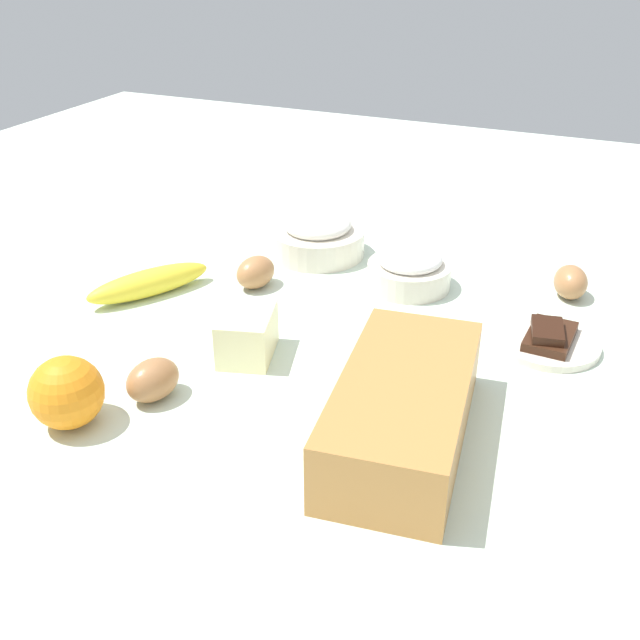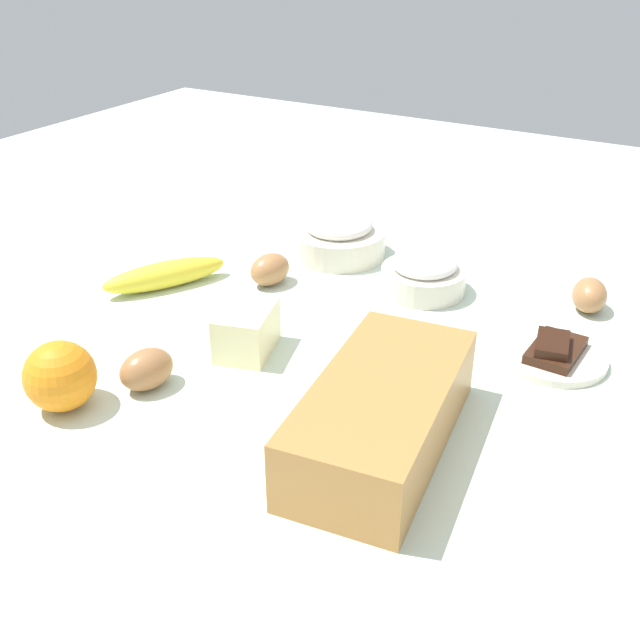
% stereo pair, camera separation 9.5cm
% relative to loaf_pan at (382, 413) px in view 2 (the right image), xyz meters
% --- Properties ---
extents(ground_plane, '(2.40, 2.40, 0.02)m').
position_rel_loaf_pan_xyz_m(ground_plane, '(-0.14, -0.16, -0.05)').
color(ground_plane, silver).
extents(loaf_pan, '(0.29, 0.16, 0.08)m').
position_rel_loaf_pan_xyz_m(loaf_pan, '(0.00, 0.00, 0.00)').
color(loaf_pan, '#B77A3D').
rests_on(loaf_pan, ground_plane).
extents(flour_bowl, '(0.15, 0.15, 0.07)m').
position_rel_loaf_pan_xyz_m(flour_bowl, '(-0.42, -0.28, -0.01)').
color(flour_bowl, silver).
rests_on(flour_bowl, ground_plane).
extents(sugar_bowl, '(0.13, 0.13, 0.06)m').
position_rel_loaf_pan_xyz_m(sugar_bowl, '(-0.36, -0.11, -0.01)').
color(sugar_bowl, silver).
rests_on(sugar_bowl, ground_plane).
extents(banana, '(0.19, 0.14, 0.04)m').
position_rel_loaf_pan_xyz_m(banana, '(-0.18, -0.45, -0.02)').
color(banana, yellow).
rests_on(banana, ground_plane).
extents(orange_fruit, '(0.08, 0.08, 0.08)m').
position_rel_loaf_pan_xyz_m(orange_fruit, '(0.12, -0.35, -0.00)').
color(orange_fruit, orange).
rests_on(orange_fruit, ground_plane).
extents(butter_block, '(0.10, 0.09, 0.06)m').
position_rel_loaf_pan_xyz_m(butter_block, '(-0.09, -0.23, -0.01)').
color(butter_block, '#F4EDB2').
rests_on(butter_block, ground_plane).
extents(egg_near_butter, '(0.08, 0.07, 0.05)m').
position_rel_loaf_pan_xyz_m(egg_near_butter, '(0.04, -0.29, -0.02)').
color(egg_near_butter, '#A46E43').
rests_on(egg_near_butter, ground_plane).
extents(egg_beside_bowl, '(0.08, 0.06, 0.05)m').
position_rel_loaf_pan_xyz_m(egg_beside_bowl, '(-0.27, -0.32, -0.02)').
color(egg_beside_bowl, '#B07748').
rests_on(egg_beside_bowl, ground_plane).
extents(egg_loose, '(0.08, 0.06, 0.05)m').
position_rel_loaf_pan_xyz_m(egg_loose, '(-0.42, 0.12, -0.02)').
color(egg_loose, '#A97245').
rests_on(egg_loose, ground_plane).
extents(chocolate_plate, '(0.13, 0.13, 0.03)m').
position_rel_loaf_pan_xyz_m(chocolate_plate, '(-0.26, 0.12, -0.03)').
color(chocolate_plate, silver).
rests_on(chocolate_plate, ground_plane).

